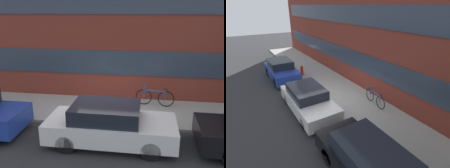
# 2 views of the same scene
# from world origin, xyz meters

# --- Properties ---
(ground_plane) EXTENTS (56.00, 56.00, 0.00)m
(ground_plane) POSITION_xyz_m (0.00, 0.00, 0.00)
(ground_plane) COLOR #2B2B2D
(sidewalk_strip) EXTENTS (28.00, 2.84, 0.10)m
(sidewalk_strip) POSITION_xyz_m (0.00, 1.42, 0.05)
(sidewalk_strip) COLOR #9E9E99
(sidewalk_strip) RESTS_ON ground_plane
(rowhouse_facade) EXTENTS (28.00, 1.02, 8.01)m
(rowhouse_facade) POSITION_xyz_m (0.00, 3.29, 4.01)
(rowhouse_facade) COLOR maroon
(rowhouse_facade) RESTS_ON ground_plane
(parked_car_white) EXTENTS (3.97, 1.68, 1.29)m
(parked_car_white) POSITION_xyz_m (0.40, -1.05, 0.64)
(parked_car_white) COLOR silver
(parked_car_white) RESTS_ON ground_plane
(bicycle) EXTENTS (1.62, 0.44, 0.79)m
(bicycle) POSITION_xyz_m (1.82, 2.12, 0.50)
(bicycle) COLOR black
(bicycle) RESTS_ON sidewalk_strip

